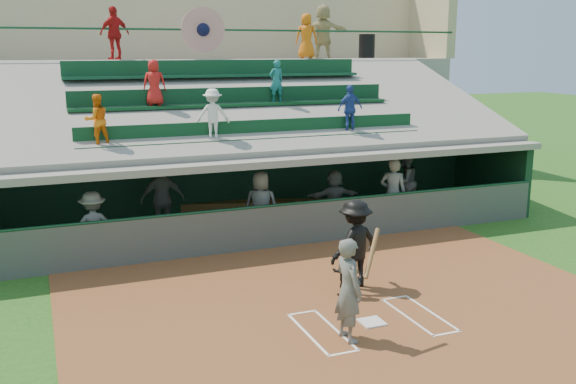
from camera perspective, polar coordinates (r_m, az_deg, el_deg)
name	(u,v)px	position (r m, az deg, el deg)	size (l,w,h in m)	color
ground	(372,324)	(12.22, 7.45, -11.54)	(100.00, 100.00, 0.00)	#225016
dirt_slab	(359,313)	(12.62, 6.34, -10.66)	(11.00, 9.00, 0.02)	brown
home_plate	(372,322)	(12.21, 7.46, -11.39)	(0.43, 0.43, 0.03)	silver
batters_box_chalk	(372,323)	(12.21, 7.45, -11.44)	(2.65, 1.85, 0.01)	white
dugout_floor	(255,229)	(18.05, -2.97, -3.34)	(16.00, 3.50, 0.04)	gray
concourse_slab	(195,123)	(24.00, -8.24, 6.09)	(20.00, 3.00, 4.60)	gray
grandstand	(217,134)	(21.13, -6.35, 5.16)	(20.40, 10.40, 7.80)	#4B504B
batter_at_plate	(349,289)	(11.18, 5.42, -8.60)	(0.87, 0.77, 1.95)	#50524E
catcher	(344,272)	(13.24, 5.03, -7.10)	(0.49, 0.38, 1.01)	black
home_umpire	(355,244)	(13.62, 5.98, -4.60)	(1.22, 0.70, 1.89)	black
dugout_bench	(247,209)	(19.23, -3.69, -1.54)	(16.17, 0.49, 0.49)	olive
dugout_player_a	(93,226)	(15.82, -16.91, -2.95)	(1.09, 0.63, 1.68)	#5A5D58
dugout_player_b	(163,200)	(17.47, -11.08, -0.67)	(1.16, 0.48, 1.99)	#585B56
dugout_player_c	(261,206)	(16.78, -2.40, -1.25)	(0.90, 0.58, 1.84)	#50534E
dugout_player_d	(334,198)	(18.13, 4.13, -0.55)	(1.51, 0.48, 1.63)	#575A55
dugout_player_e	(393,194)	(18.08, 9.31, -0.14)	(0.73, 0.48, 2.00)	#595C57
dugout_player_f	(405,182)	(19.95, 10.33, 0.88)	(0.92, 0.72, 1.90)	#5B5D58
trash_bin	(367,46)	(25.23, 7.01, 12.72)	(0.61, 0.61, 0.92)	black
concourse_staff_a	(115,33)	(21.94, -15.15, 13.45)	(1.00, 0.42, 1.71)	red
concourse_staff_b	(306,36)	(23.62, 1.65, 13.66)	(0.79, 0.51, 1.62)	#D4610C
concourse_staff_c	(323,32)	(24.84, 3.13, 14.04)	(1.85, 0.59, 1.99)	tan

